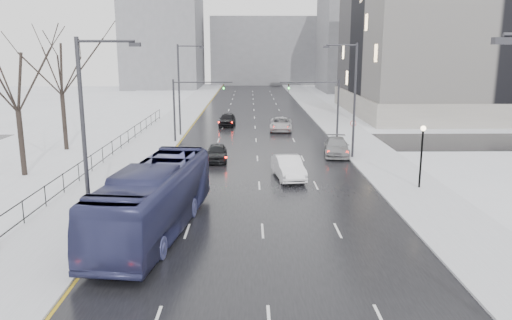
{
  "coord_description": "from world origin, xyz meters",
  "views": [
    {
      "loc": [
        -0.66,
        -2.98,
        9.43
      ],
      "look_at": [
        -0.27,
        28.26,
        2.5
      ],
      "focal_mm": 35.0,
      "sensor_mm": 36.0,
      "label": 1
    }
  ],
  "objects_px": {
    "streetlight_r_mid": "(352,95)",
    "mast_signal_right": "(328,103)",
    "mast_signal_left": "(184,103)",
    "no_uturn_sign": "(353,126)",
    "sedan_center_near": "(217,153)",
    "bus": "(155,199)",
    "tree_park_d": "(25,176)",
    "sedan_center_far": "(227,119)",
    "lamppost_r_mid": "(422,148)",
    "streetlight_l_near": "(89,134)",
    "sedan_right_near": "(288,167)",
    "tree_park_e": "(67,150)",
    "streetlight_l_far": "(181,85)",
    "sedan_right_far": "(336,147)",
    "sedan_right_cross": "(281,124)"
  },
  "relations": [
    {
      "from": "streetlight_l_near",
      "to": "mast_signal_left",
      "type": "xyz_separation_m",
      "value": [
        0.84,
        28.0,
        -1.51
      ]
    },
    {
      "from": "tree_park_d",
      "to": "sedan_center_far",
      "type": "xyz_separation_m",
      "value": [
        14.3,
        25.39,
        0.85
      ]
    },
    {
      "from": "mast_signal_right",
      "to": "sedan_center_near",
      "type": "relative_size",
      "value": 1.52
    },
    {
      "from": "mast_signal_right",
      "to": "bus",
      "type": "height_order",
      "value": "mast_signal_right"
    },
    {
      "from": "mast_signal_left",
      "to": "no_uturn_sign",
      "type": "xyz_separation_m",
      "value": [
        16.53,
        -4.0,
        -1.81
      ]
    },
    {
      "from": "streetlight_l_far",
      "to": "mast_signal_left",
      "type": "relative_size",
      "value": 1.54
    },
    {
      "from": "tree_park_e",
      "to": "sedan_center_near",
      "type": "relative_size",
      "value": 3.15
    },
    {
      "from": "streetlight_l_far",
      "to": "no_uturn_sign",
      "type": "bearing_deg",
      "value": -24.73
    },
    {
      "from": "streetlight_r_mid",
      "to": "streetlight_l_far",
      "type": "distance_m",
      "value": 20.27
    },
    {
      "from": "streetlight_r_mid",
      "to": "lamppost_r_mid",
      "type": "xyz_separation_m",
      "value": [
        2.83,
        -10.0,
        -2.67
      ]
    },
    {
      "from": "sedan_right_cross",
      "to": "sedan_center_near",
      "type": "bearing_deg",
      "value": -107.87
    },
    {
      "from": "lamppost_r_mid",
      "to": "mast_signal_right",
      "type": "xyz_separation_m",
      "value": [
        -3.67,
        18.0,
        1.16
      ]
    },
    {
      "from": "sedan_center_near",
      "to": "streetlight_r_mid",
      "type": "bearing_deg",
      "value": 2.77
    },
    {
      "from": "streetlight_l_near",
      "to": "no_uturn_sign",
      "type": "bearing_deg",
      "value": 54.11
    },
    {
      "from": "sedan_right_cross",
      "to": "mast_signal_left",
      "type": "bearing_deg",
      "value": -140.36
    },
    {
      "from": "streetlight_r_mid",
      "to": "mast_signal_right",
      "type": "xyz_separation_m",
      "value": [
        -0.84,
        8.0,
        -1.51
      ]
    },
    {
      "from": "streetlight_r_mid",
      "to": "sedan_right_far",
      "type": "relative_size",
      "value": 1.86
    },
    {
      "from": "mast_signal_right",
      "to": "bus",
      "type": "bearing_deg",
      "value": -116.44
    },
    {
      "from": "streetlight_r_mid",
      "to": "sedan_right_near",
      "type": "bearing_deg",
      "value": -130.46
    },
    {
      "from": "sedan_right_far",
      "to": "sedan_center_far",
      "type": "height_order",
      "value": "sedan_center_far"
    },
    {
      "from": "streetlight_r_mid",
      "to": "mast_signal_left",
      "type": "bearing_deg",
      "value": 152.69
    },
    {
      "from": "no_uturn_sign",
      "to": "bus",
      "type": "distance_m",
      "value": 26.58
    },
    {
      "from": "sedan_center_near",
      "to": "bus",
      "type": "bearing_deg",
      "value": -99.17
    },
    {
      "from": "sedan_right_far",
      "to": "streetlight_l_far",
      "type": "bearing_deg",
      "value": 151.93
    },
    {
      "from": "streetlight_l_near",
      "to": "mast_signal_left",
      "type": "distance_m",
      "value": 28.05
    },
    {
      "from": "lamppost_r_mid",
      "to": "sedan_right_cross",
      "type": "height_order",
      "value": "lamppost_r_mid"
    },
    {
      "from": "streetlight_l_far",
      "to": "lamppost_r_mid",
      "type": "relative_size",
      "value": 2.34
    },
    {
      "from": "tree_park_d",
      "to": "streetlight_r_mid",
      "type": "xyz_separation_m",
      "value": [
        25.97,
        6.0,
        5.62
      ]
    },
    {
      "from": "sedan_right_far",
      "to": "mast_signal_left",
      "type": "bearing_deg",
      "value": 162.01
    },
    {
      "from": "bus",
      "to": "sedan_right_near",
      "type": "height_order",
      "value": "bus"
    },
    {
      "from": "lamppost_r_mid",
      "to": "sedan_right_far",
      "type": "distance_m",
      "value": 12.1
    },
    {
      "from": "sedan_right_near",
      "to": "sedan_center_far",
      "type": "bearing_deg",
      "value": 94.71
    },
    {
      "from": "streetlight_r_mid",
      "to": "streetlight_l_far",
      "type": "bearing_deg",
      "value": 143.7
    },
    {
      "from": "tree_park_e",
      "to": "tree_park_d",
      "type": "bearing_deg",
      "value": -87.71
    },
    {
      "from": "mast_signal_left",
      "to": "sedan_right_far",
      "type": "bearing_deg",
      "value": -24.78
    },
    {
      "from": "sedan_right_near",
      "to": "sedan_right_far",
      "type": "xyz_separation_m",
      "value": [
        5.01,
        8.3,
        -0.06
      ]
    },
    {
      "from": "tree_park_d",
      "to": "lamppost_r_mid",
      "type": "relative_size",
      "value": 2.92
    },
    {
      "from": "tree_park_e",
      "to": "mast_signal_left",
      "type": "relative_size",
      "value": 2.08
    },
    {
      "from": "tree_park_d",
      "to": "bus",
      "type": "bearing_deg",
      "value": -44.71
    },
    {
      "from": "streetlight_l_far",
      "to": "bus",
      "type": "xyz_separation_m",
      "value": [
        2.54,
        -30.05,
        -3.77
      ]
    },
    {
      "from": "lamppost_r_mid",
      "to": "sedan_right_near",
      "type": "height_order",
      "value": "lamppost_r_mid"
    },
    {
      "from": "sedan_right_near",
      "to": "tree_park_e",
      "type": "bearing_deg",
      "value": 144.18
    },
    {
      "from": "streetlight_l_far",
      "to": "sedan_center_far",
      "type": "distance_m",
      "value": 9.95
    },
    {
      "from": "lamppost_r_mid",
      "to": "mast_signal_right",
      "type": "bearing_deg",
      "value": 101.54
    },
    {
      "from": "mast_signal_left",
      "to": "sedan_center_near",
      "type": "relative_size",
      "value": 1.52
    },
    {
      "from": "streetlight_r_mid",
      "to": "bus",
      "type": "distance_m",
      "value": 23.03
    },
    {
      "from": "bus",
      "to": "sedan_center_far",
      "type": "distance_m",
      "value": 37.51
    },
    {
      "from": "tree_park_d",
      "to": "streetlight_r_mid",
      "type": "bearing_deg",
      "value": 13.01
    },
    {
      "from": "streetlight_r_mid",
      "to": "mast_signal_right",
      "type": "bearing_deg",
      "value": 96.0
    },
    {
      "from": "streetlight_l_near",
      "to": "sedan_center_far",
      "type": "distance_m",
      "value": 39.95
    }
  ]
}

